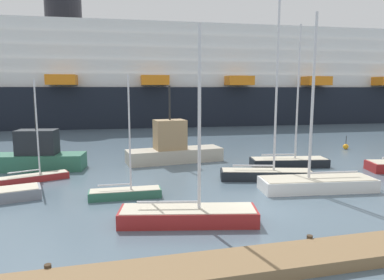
{
  "coord_description": "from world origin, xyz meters",
  "views": [
    {
      "loc": [
        -7.93,
        -16.58,
        6.54
      ],
      "look_at": [
        0.0,
        15.83,
        1.61
      ],
      "focal_mm": 32.76,
      "sensor_mm": 36.0,
      "label": 1
    }
  ],
  "objects_px": {
    "fishing_boat_0": "(35,156)",
    "cruise_ship": "(187,82)",
    "sailboat_0": "(35,176)",
    "channel_buoy_0": "(346,146)",
    "sailboat_7": "(125,192)",
    "fishing_boat_1": "(173,148)",
    "sailboat_1": "(188,213)",
    "sailboat_2": "(267,171)",
    "sailboat_5": "(289,160)",
    "sailboat_6": "(317,182)"
  },
  "relations": [
    {
      "from": "fishing_boat_0",
      "to": "sailboat_1",
      "type": "bearing_deg",
      "value": -46.66
    },
    {
      "from": "sailboat_0",
      "to": "sailboat_7",
      "type": "relative_size",
      "value": 0.98
    },
    {
      "from": "sailboat_2",
      "to": "sailboat_6",
      "type": "distance_m",
      "value": 3.81
    },
    {
      "from": "sailboat_5",
      "to": "sailboat_7",
      "type": "distance_m",
      "value": 14.97
    },
    {
      "from": "sailboat_6",
      "to": "cruise_ship",
      "type": "height_order",
      "value": "cruise_ship"
    },
    {
      "from": "fishing_boat_0",
      "to": "sailboat_0",
      "type": "bearing_deg",
      "value": -70.95
    },
    {
      "from": "sailboat_0",
      "to": "sailboat_2",
      "type": "bearing_deg",
      "value": -31.98
    },
    {
      "from": "sailboat_1",
      "to": "fishing_boat_1",
      "type": "xyz_separation_m",
      "value": [
        1.96,
        14.38,
        0.76
      ]
    },
    {
      "from": "sailboat_1",
      "to": "sailboat_7",
      "type": "relative_size",
      "value": 1.29
    },
    {
      "from": "sailboat_1",
      "to": "sailboat_6",
      "type": "distance_m",
      "value": 9.99
    },
    {
      "from": "sailboat_0",
      "to": "channel_buoy_0",
      "type": "height_order",
      "value": "sailboat_0"
    },
    {
      "from": "sailboat_5",
      "to": "sailboat_7",
      "type": "xyz_separation_m",
      "value": [
        -13.93,
        -5.47,
        -0.16
      ]
    },
    {
      "from": "sailboat_7",
      "to": "fishing_boat_0",
      "type": "height_order",
      "value": "sailboat_7"
    },
    {
      "from": "fishing_boat_1",
      "to": "sailboat_7",
      "type": "bearing_deg",
      "value": 57.64
    },
    {
      "from": "sailboat_7",
      "to": "fishing_boat_1",
      "type": "relative_size",
      "value": 0.84
    },
    {
      "from": "sailboat_7",
      "to": "fishing_boat_0",
      "type": "bearing_deg",
      "value": 127.47
    },
    {
      "from": "fishing_boat_1",
      "to": "cruise_ship",
      "type": "height_order",
      "value": "cruise_ship"
    },
    {
      "from": "sailboat_5",
      "to": "fishing_boat_1",
      "type": "height_order",
      "value": "sailboat_5"
    },
    {
      "from": "sailboat_6",
      "to": "fishing_boat_1",
      "type": "xyz_separation_m",
      "value": [
        -7.4,
        10.9,
        0.7
      ]
    },
    {
      "from": "sailboat_1",
      "to": "sailboat_2",
      "type": "relative_size",
      "value": 0.75
    },
    {
      "from": "channel_buoy_0",
      "to": "cruise_ship",
      "type": "height_order",
      "value": "cruise_ship"
    },
    {
      "from": "cruise_ship",
      "to": "fishing_boat_1",
      "type": "bearing_deg",
      "value": -102.2
    },
    {
      "from": "sailboat_2",
      "to": "sailboat_5",
      "type": "relative_size",
      "value": 1.08
    },
    {
      "from": "channel_buoy_0",
      "to": "sailboat_7",
      "type": "bearing_deg",
      "value": -154.29
    },
    {
      "from": "fishing_boat_0",
      "to": "channel_buoy_0",
      "type": "relative_size",
      "value": 5.58
    },
    {
      "from": "channel_buoy_0",
      "to": "cruise_ship",
      "type": "xyz_separation_m",
      "value": [
        -9.88,
        33.57,
        7.41
      ]
    },
    {
      "from": "sailboat_0",
      "to": "cruise_ship",
      "type": "relative_size",
      "value": 0.06
    },
    {
      "from": "sailboat_1",
      "to": "cruise_ship",
      "type": "bearing_deg",
      "value": 89.22
    },
    {
      "from": "sailboat_2",
      "to": "sailboat_7",
      "type": "relative_size",
      "value": 1.71
    },
    {
      "from": "fishing_boat_1",
      "to": "cruise_ship",
      "type": "distance_m",
      "value": 37.45
    },
    {
      "from": "fishing_boat_1",
      "to": "channel_buoy_0",
      "type": "distance_m",
      "value": 19.56
    },
    {
      "from": "sailboat_5",
      "to": "channel_buoy_0",
      "type": "relative_size",
      "value": 7.83
    },
    {
      "from": "sailboat_1",
      "to": "sailboat_5",
      "type": "relative_size",
      "value": 0.81
    },
    {
      "from": "sailboat_6",
      "to": "sailboat_7",
      "type": "xyz_separation_m",
      "value": [
        -12.13,
        1.34,
        -0.18
      ]
    },
    {
      "from": "sailboat_1",
      "to": "sailboat_6",
      "type": "bearing_deg",
      "value": 32.58
    },
    {
      "from": "fishing_boat_0",
      "to": "channel_buoy_0",
      "type": "bearing_deg",
      "value": 13.8
    },
    {
      "from": "sailboat_6",
      "to": "channel_buoy_0",
      "type": "distance_m",
      "value": 17.68
    },
    {
      "from": "sailboat_0",
      "to": "fishing_boat_0",
      "type": "distance_m",
      "value": 3.94
    },
    {
      "from": "cruise_ship",
      "to": "sailboat_1",
      "type": "bearing_deg",
      "value": -100.16
    },
    {
      "from": "fishing_boat_0",
      "to": "cruise_ship",
      "type": "distance_m",
      "value": 42.13
    },
    {
      "from": "sailboat_6",
      "to": "channel_buoy_0",
      "type": "relative_size",
      "value": 7.46
    },
    {
      "from": "sailboat_1",
      "to": "sailboat_2",
      "type": "bearing_deg",
      "value": 54.55
    },
    {
      "from": "sailboat_5",
      "to": "sailboat_7",
      "type": "relative_size",
      "value": 1.59
    },
    {
      "from": "sailboat_1",
      "to": "sailboat_6",
      "type": "height_order",
      "value": "sailboat_6"
    },
    {
      "from": "sailboat_7",
      "to": "sailboat_5",
      "type": "bearing_deg",
      "value": 22.97
    },
    {
      "from": "sailboat_7",
      "to": "cruise_ship",
      "type": "height_order",
      "value": "cruise_ship"
    },
    {
      "from": "sailboat_5",
      "to": "fishing_boat_1",
      "type": "xyz_separation_m",
      "value": [
        -9.21,
        4.09,
        0.72
      ]
    },
    {
      "from": "fishing_boat_1",
      "to": "cruise_ship",
      "type": "relative_size",
      "value": 0.07
    },
    {
      "from": "sailboat_7",
      "to": "fishing_boat_1",
      "type": "bearing_deg",
      "value": 65.23
    },
    {
      "from": "sailboat_7",
      "to": "sailboat_6",
      "type": "bearing_deg",
      "value": -4.76
    }
  ]
}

